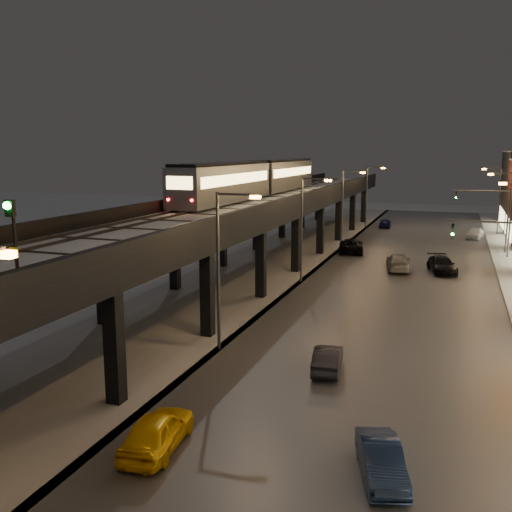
% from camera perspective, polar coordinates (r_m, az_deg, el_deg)
% --- Properties ---
extents(ground, '(220.00, 220.00, 0.00)m').
position_cam_1_polar(ground, '(22.49, -15.86, -19.86)').
color(ground, silver).
extents(road_surface, '(17.00, 120.00, 0.06)m').
position_cam_1_polar(road_surface, '(52.01, 14.42, -2.26)').
color(road_surface, '#46474D').
rests_on(road_surface, ground).
extents(under_viaduct_pavement, '(11.00, 120.00, 0.06)m').
position_cam_1_polar(under_viaduct_pavement, '(54.77, 0.23, -1.29)').
color(under_viaduct_pavement, '#9FA1A8').
rests_on(under_viaduct_pavement, ground).
extents(elevated_viaduct, '(9.00, 100.00, 6.30)m').
position_cam_1_polar(elevated_viaduct, '(50.95, -0.94, 4.19)').
color(elevated_viaduct, black).
rests_on(elevated_viaduct, ground).
extents(viaduct_trackbed, '(8.40, 100.00, 0.32)m').
position_cam_1_polar(viaduct_trackbed, '(50.99, -0.90, 5.06)').
color(viaduct_trackbed, '#B2B7C1').
rests_on(viaduct_trackbed, elevated_viaduct).
extents(viaduct_parapet_streetside, '(0.30, 100.00, 1.10)m').
position_cam_1_polar(viaduct_parapet_streetside, '(49.64, 3.85, 5.43)').
color(viaduct_parapet_streetside, black).
rests_on(viaduct_parapet_streetside, elevated_viaduct).
extents(viaduct_parapet_far, '(0.30, 100.00, 1.10)m').
position_cam_1_polar(viaduct_parapet_far, '(52.64, -5.35, 5.69)').
color(viaduct_parapet_far, black).
rests_on(viaduct_parapet_far, elevated_viaduct).
extents(streetlight_left_1, '(2.57, 0.28, 9.00)m').
position_cam_1_polar(streetlight_left_1, '(31.64, -3.36, -0.42)').
color(streetlight_left_1, '#38383A').
rests_on(streetlight_left_1, ground).
extents(streetlight_left_2, '(2.57, 0.28, 9.00)m').
position_cam_1_polar(streetlight_left_2, '(48.53, 4.90, 3.38)').
color(streetlight_left_2, '#38383A').
rests_on(streetlight_left_2, ground).
extents(streetlight_left_3, '(2.57, 0.28, 9.00)m').
position_cam_1_polar(streetlight_left_3, '(66.01, 8.87, 5.18)').
color(streetlight_left_3, '#38383A').
rests_on(streetlight_left_3, ground).
extents(streetlight_right_3, '(2.56, 0.28, 9.00)m').
position_cam_1_polar(streetlight_right_3, '(65.10, 23.91, 4.33)').
color(streetlight_right_3, '#38383A').
rests_on(streetlight_right_3, ground).
extents(streetlight_left_4, '(2.57, 0.28, 9.00)m').
position_cam_1_polar(streetlight_left_4, '(83.72, 11.17, 6.20)').
color(streetlight_left_4, '#38383A').
rests_on(streetlight_left_4, ground).
extents(streetlight_right_4, '(2.56, 0.28, 9.00)m').
position_cam_1_polar(streetlight_right_4, '(83.00, 23.02, 5.54)').
color(streetlight_right_4, '#38383A').
rests_on(streetlight_right_4, ground).
extents(traffic_light_rig_b, '(6.10, 0.34, 7.00)m').
position_cam_1_polar(traffic_light_rig_b, '(68.08, 22.93, 4.01)').
color(traffic_light_rig_b, '#38383A').
rests_on(traffic_light_rig_b, ground).
extents(subway_train, '(2.98, 36.18, 3.57)m').
position_cam_1_polar(subway_train, '(60.94, 0.12, 7.84)').
color(subway_train, gray).
rests_on(subway_train, viaduct_trackbed).
extents(rail_signal, '(0.35, 0.43, 3.02)m').
position_cam_1_polar(rail_signal, '(20.38, -23.20, 2.73)').
color(rail_signal, black).
rests_on(rail_signal, viaduct_trackbed).
extents(car_taxi, '(2.20, 4.47, 1.47)m').
position_cam_1_polar(car_taxi, '(22.85, -9.84, -16.98)').
color(car_taxi, '#EFB206').
rests_on(car_taxi, ground).
extents(car_near_white, '(1.80, 3.97, 1.26)m').
position_cam_1_polar(car_near_white, '(30.03, 7.17, -10.23)').
color(car_near_white, black).
rests_on(car_near_white, ground).
extents(car_mid_silver, '(3.50, 5.89, 1.54)m').
position_cam_1_polar(car_mid_silver, '(64.24, 9.48, 0.99)').
color(car_mid_silver, black).
rests_on(car_mid_silver, ground).
extents(car_mid_dark, '(2.89, 5.54, 1.53)m').
position_cam_1_polar(car_mid_dark, '(55.46, 14.06, -0.68)').
color(car_mid_dark, gray).
rests_on(car_mid_dark, ground).
extents(car_far_white, '(1.85, 4.05, 1.34)m').
position_cam_1_polar(car_far_white, '(86.12, 12.77, 3.21)').
color(car_far_white, '#0D1138').
rests_on(car_far_white, ground).
extents(car_onc_silver, '(2.43, 4.09, 1.27)m').
position_cam_1_polar(car_onc_silver, '(21.37, 12.41, -19.45)').
color(car_onc_silver, '#172648').
rests_on(car_onc_silver, ground).
extents(car_onc_white, '(3.25, 5.43, 1.47)m').
position_cam_1_polar(car_onc_white, '(55.49, 18.09, -0.91)').
color(car_onc_white, black).
rests_on(car_onc_white, ground).
extents(car_onc_red, '(2.48, 4.49, 1.44)m').
position_cam_1_polar(car_onc_red, '(78.50, 21.07, 2.11)').
color(car_onc_red, silver).
rests_on(car_onc_red, ground).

